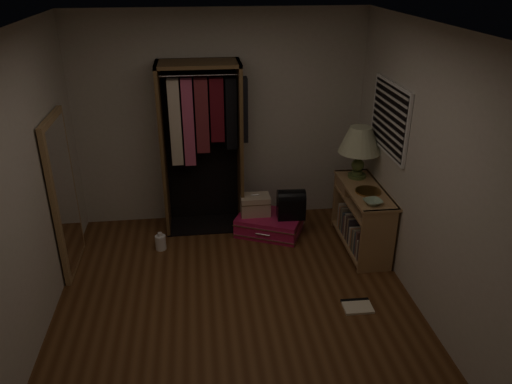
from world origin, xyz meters
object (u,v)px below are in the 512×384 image
Objects in this scene: open_wardrobe at (203,133)px; console_bookshelf at (361,215)px; black_bag at (291,203)px; table_lamp at (360,141)px; train_case at (255,205)px; pink_suitcase at (269,224)px; floor_mirror at (64,196)px; white_jug at (161,242)px.

console_bookshelf is at bearing -22.64° from open_wardrobe.
open_wardrobe reaches higher than black_bag.
table_lamp is at bearing 89.21° from console_bookshelf.
console_bookshelf is 0.83m from black_bag.
black_bag reaches higher than train_case.
console_bookshelf is 1.13m from pink_suitcase.
open_wardrobe is 2.20× the size of pink_suitcase.
train_case is 1.46m from table_lamp.
floor_mirror reaches higher than train_case.
table_lamp is 2.58m from white_jug.
pink_suitcase is at bearing 172.49° from table_lamp.
white_jug is (-2.32, 0.19, -0.30)m from console_bookshelf.
white_jug is (-1.56, -0.16, -0.33)m from black_bag.
black_bag is (0.42, -0.14, 0.06)m from train_case.
table_lamp reaches higher than train_case.
pink_suitcase is at bearing 10.05° from white_jug.
floor_mirror reaches higher than console_bookshelf.
open_wardrobe is 1.37m from pink_suitcase.
floor_mirror is 2.19m from train_case.
floor_mirror is at bearing -152.50° from open_wardrobe.
floor_mirror is (-1.48, -0.77, -0.37)m from open_wardrobe.
console_bookshelf is 1.27m from train_case.
train_case is at bearing 157.37° from console_bookshelf.
floor_mirror reaches higher than black_bag.
open_wardrobe reaches higher than pink_suitcase.
train_case is (-0.17, 0.07, 0.24)m from pink_suitcase.
white_jug is (-1.15, -0.30, -0.27)m from train_case.
black_bag is at bearing 155.39° from console_bookshelf.
pink_suitcase is 4.33× the size of white_jug.
train_case reaches higher than white_jug.
open_wardrobe is (-1.76, 0.73, 0.83)m from console_bookshelf.
open_wardrobe reaches higher than floor_mirror.
train_case is (2.06, 0.53, -0.49)m from floor_mirror.
floor_mirror is 2.55m from black_bag.
train_case is 1.00× the size of black_bag.
pink_suitcase reaches higher than white_jug.
white_jug is at bearing 175.41° from console_bookshelf.
pink_suitcase is 1.52× the size of table_lamp.
pink_suitcase is 1.33m from white_jug.
console_bookshelf is at bearing -90.79° from table_lamp.
console_bookshelf is 3.11× the size of train_case.
pink_suitcase is 0.30m from train_case.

